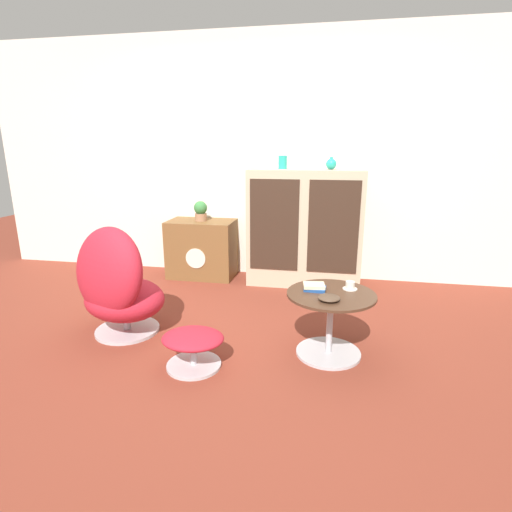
{
  "coord_description": "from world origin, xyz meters",
  "views": [
    {
      "loc": [
        0.78,
        -2.73,
        1.43
      ],
      "look_at": [
        0.18,
        0.43,
        0.55
      ],
      "focal_mm": 28.0,
      "sensor_mm": 36.0,
      "label": 1
    }
  ],
  "objects_px": {
    "vase_inner_left": "(331,164)",
    "bowl": "(329,298)",
    "sideboard": "(305,228)",
    "vase_leftmost": "(283,162)",
    "coffee_table": "(330,318)",
    "ottoman": "(193,343)",
    "potted_plant": "(201,211)",
    "egg_chair": "(117,286)",
    "teacup": "(350,286)",
    "tv_console": "(202,249)",
    "book_stack": "(315,287)"
  },
  "relations": [
    {
      "from": "egg_chair",
      "to": "vase_leftmost",
      "type": "relative_size",
      "value": 6.66
    },
    {
      "from": "ottoman",
      "to": "vase_inner_left",
      "type": "height_order",
      "value": "vase_inner_left"
    },
    {
      "from": "coffee_table",
      "to": "bowl",
      "type": "height_order",
      "value": "bowl"
    },
    {
      "from": "sideboard",
      "to": "teacup",
      "type": "relative_size",
      "value": 11.8
    },
    {
      "from": "coffee_table",
      "to": "vase_inner_left",
      "type": "height_order",
      "value": "vase_inner_left"
    },
    {
      "from": "sideboard",
      "to": "egg_chair",
      "type": "distance_m",
      "value": 2.03
    },
    {
      "from": "egg_chair",
      "to": "ottoman",
      "type": "xyz_separation_m",
      "value": [
        0.72,
        -0.35,
        -0.23
      ]
    },
    {
      "from": "tv_console",
      "to": "book_stack",
      "type": "xyz_separation_m",
      "value": [
        1.32,
        -1.51,
        0.16
      ]
    },
    {
      "from": "ottoman",
      "to": "potted_plant",
      "type": "bearing_deg",
      "value": 106.25
    },
    {
      "from": "book_stack",
      "to": "bowl",
      "type": "xyz_separation_m",
      "value": [
        0.1,
        -0.18,
        -0.0
      ]
    },
    {
      "from": "coffee_table",
      "to": "bowl",
      "type": "distance_m",
      "value": 0.24
    },
    {
      "from": "sideboard",
      "to": "coffee_table",
      "type": "relative_size",
      "value": 1.98
    },
    {
      "from": "teacup",
      "to": "bowl",
      "type": "distance_m",
      "value": 0.28
    },
    {
      "from": "egg_chair",
      "to": "potted_plant",
      "type": "relative_size",
      "value": 4.12
    },
    {
      "from": "sideboard",
      "to": "tv_console",
      "type": "distance_m",
      "value": 1.18
    },
    {
      "from": "ottoman",
      "to": "tv_console",
      "type": "bearing_deg",
      "value": 106.24
    },
    {
      "from": "vase_leftmost",
      "to": "teacup",
      "type": "bearing_deg",
      "value": -65.0
    },
    {
      "from": "ottoman",
      "to": "potted_plant",
      "type": "xyz_separation_m",
      "value": [
        -0.55,
        1.89,
        0.58
      ]
    },
    {
      "from": "vase_inner_left",
      "to": "bowl",
      "type": "xyz_separation_m",
      "value": [
        0.03,
        -1.68,
        -0.78
      ]
    },
    {
      "from": "ottoman",
      "to": "egg_chair",
      "type": "bearing_deg",
      "value": 154.19
    },
    {
      "from": "tv_console",
      "to": "vase_inner_left",
      "type": "xyz_separation_m",
      "value": [
        1.39,
        -0.01,
        0.95
      ]
    },
    {
      "from": "potted_plant",
      "to": "teacup",
      "type": "height_order",
      "value": "potted_plant"
    },
    {
      "from": "vase_inner_left",
      "to": "bowl",
      "type": "relative_size",
      "value": 0.84
    },
    {
      "from": "potted_plant",
      "to": "bowl",
      "type": "bearing_deg",
      "value": -49.85
    },
    {
      "from": "coffee_table",
      "to": "book_stack",
      "type": "relative_size",
      "value": 3.7
    },
    {
      "from": "book_stack",
      "to": "bowl",
      "type": "height_order",
      "value": "book_stack"
    },
    {
      "from": "coffee_table",
      "to": "potted_plant",
      "type": "relative_size",
      "value": 2.82
    },
    {
      "from": "coffee_table",
      "to": "bowl",
      "type": "bearing_deg",
      "value": -96.44
    },
    {
      "from": "vase_inner_left",
      "to": "teacup",
      "type": "relative_size",
      "value": 1.19
    },
    {
      "from": "tv_console",
      "to": "bowl",
      "type": "bearing_deg",
      "value": -49.85
    },
    {
      "from": "egg_chair",
      "to": "bowl",
      "type": "distance_m",
      "value": 1.61
    },
    {
      "from": "ottoman",
      "to": "vase_leftmost",
      "type": "xyz_separation_m",
      "value": [
        0.35,
        1.88,
        1.11
      ]
    },
    {
      "from": "coffee_table",
      "to": "vase_leftmost",
      "type": "relative_size",
      "value": 4.56
    },
    {
      "from": "vase_inner_left",
      "to": "bowl",
      "type": "height_order",
      "value": "vase_inner_left"
    },
    {
      "from": "vase_inner_left",
      "to": "teacup",
      "type": "xyz_separation_m",
      "value": [
        0.18,
        -1.43,
        -0.78
      ]
    },
    {
      "from": "teacup",
      "to": "book_stack",
      "type": "xyz_separation_m",
      "value": [
        -0.25,
        -0.07,
        -0.0
      ]
    },
    {
      "from": "sideboard",
      "to": "vase_leftmost",
      "type": "xyz_separation_m",
      "value": [
        -0.25,
        0.0,
        0.67
      ]
    },
    {
      "from": "teacup",
      "to": "book_stack",
      "type": "bearing_deg",
      "value": -164.95
    },
    {
      "from": "vase_leftmost",
      "to": "potted_plant",
      "type": "xyz_separation_m",
      "value": [
        -0.9,
        0.01,
        -0.53
      ]
    },
    {
      "from": "sideboard",
      "to": "bowl",
      "type": "height_order",
      "value": "sideboard"
    },
    {
      "from": "tv_console",
      "to": "teacup",
      "type": "distance_m",
      "value": 2.14
    },
    {
      "from": "egg_chair",
      "to": "bowl",
      "type": "bearing_deg",
      "value": -5.34
    },
    {
      "from": "ottoman",
      "to": "book_stack",
      "type": "relative_size",
      "value": 2.53
    },
    {
      "from": "tv_console",
      "to": "potted_plant",
      "type": "relative_size",
      "value": 3.37
    },
    {
      "from": "coffee_table",
      "to": "vase_leftmost",
      "type": "height_order",
      "value": "vase_leftmost"
    },
    {
      "from": "egg_chair",
      "to": "potted_plant",
      "type": "height_order",
      "value": "egg_chair"
    },
    {
      "from": "vase_inner_left",
      "to": "potted_plant",
      "type": "xyz_separation_m",
      "value": [
        -1.39,
        0.01,
        -0.51
      ]
    },
    {
      "from": "coffee_table",
      "to": "sideboard",
      "type": "bearing_deg",
      "value": 100.79
    },
    {
      "from": "potted_plant",
      "to": "ottoman",
      "type": "bearing_deg",
      "value": -73.75
    },
    {
      "from": "sideboard",
      "to": "tv_console",
      "type": "bearing_deg",
      "value": 179.25
    }
  ]
}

